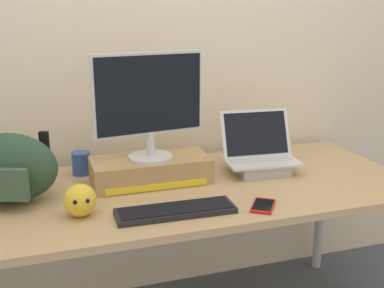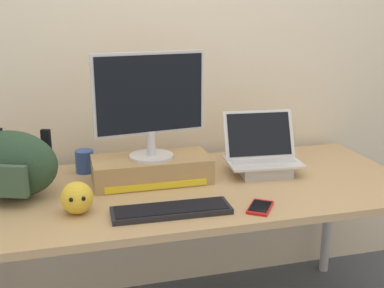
{
  "view_description": "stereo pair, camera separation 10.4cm",
  "coord_description": "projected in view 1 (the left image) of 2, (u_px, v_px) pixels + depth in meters",
  "views": [
    {
      "loc": [
        -0.59,
        -1.8,
        1.46
      ],
      "look_at": [
        0.0,
        0.0,
        0.92
      ],
      "focal_mm": 44.94,
      "sensor_mm": 36.0,
      "label": 1
    },
    {
      "loc": [
        -0.49,
        -1.83,
        1.46
      ],
      "look_at": [
        0.0,
        0.0,
        0.92
      ],
      "focal_mm": 44.94,
      "sensor_mm": 36.0,
      "label": 2
    }
  ],
  "objects": [
    {
      "name": "plush_toy",
      "position": [
        80.0,
        200.0,
        1.71
      ],
      "size": [
        0.12,
        0.12,
        0.12
      ],
      "color": "gold",
      "rests_on": "desk"
    },
    {
      "name": "cell_phone",
      "position": [
        263.0,
        206.0,
        1.79
      ],
      "size": [
        0.14,
        0.15,
        0.01
      ],
      "rotation": [
        0.0,
        0.0,
        -0.61
      ],
      "color": "red",
      "rests_on": "desk"
    },
    {
      "name": "desk",
      "position": [
        192.0,
        199.0,
        2.03
      ],
      "size": [
        1.87,
        0.83,
        0.74
      ],
      "color": "tan",
      "rests_on": "ground"
    },
    {
      "name": "open_laptop",
      "position": [
        259.0,
        160.0,
        2.17
      ],
      "size": [
        0.34,
        0.25,
        0.27
      ],
      "rotation": [
        0.0,
        0.0,
        -0.08
      ],
      "color": "#ADADB2",
      "rests_on": "desk"
    },
    {
      "name": "desktop_monitor",
      "position": [
        149.0,
        103.0,
        1.96
      ],
      "size": [
        0.47,
        0.19,
        0.44
      ],
      "rotation": [
        0.0,
        0.0,
        0.14
      ],
      "color": "silver",
      "rests_on": "toner_box_yellow"
    },
    {
      "name": "toner_box_yellow",
      "position": [
        151.0,
        170.0,
        2.04
      ],
      "size": [
        0.5,
        0.23,
        0.11
      ],
      "color": "#A88456",
      "rests_on": "desk"
    },
    {
      "name": "coffee_mug",
      "position": [
        82.0,
        163.0,
        2.14
      ],
      "size": [
        0.12,
        0.08,
        0.1
      ],
      "color": "#2D4C93",
      "rests_on": "desk"
    },
    {
      "name": "external_keyboard",
      "position": [
        176.0,
        211.0,
        1.74
      ],
      "size": [
        0.44,
        0.14,
        0.02
      ],
      "rotation": [
        0.0,
        0.0,
        -0.03
      ],
      "color": "black",
      "rests_on": "desk"
    },
    {
      "name": "back_wall",
      "position": [
        159.0,
        40.0,
        2.33
      ],
      "size": [
        7.0,
        0.1,
        2.6
      ],
      "primitive_type": "cube",
      "color": "beige",
      "rests_on": "ground"
    },
    {
      "name": "messenger_backpack",
      "position": [
        10.0,
        168.0,
        1.82
      ],
      "size": [
        0.41,
        0.31,
        0.27
      ],
      "rotation": [
        0.0,
        0.0,
        -0.36
      ],
      "color": "#28422D",
      "rests_on": "desk"
    }
  ]
}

